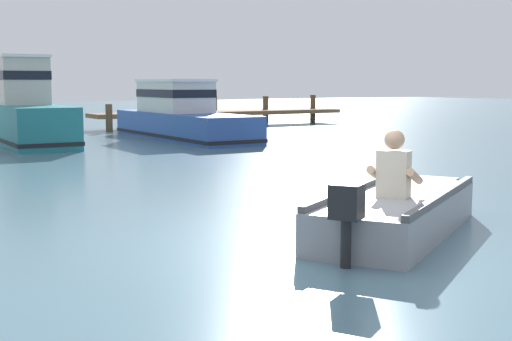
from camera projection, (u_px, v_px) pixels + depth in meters
name	position (u px, v px, depth m)	size (l,w,h in m)	color
ground_plane	(291.00, 243.00, 7.42)	(120.00, 120.00, 0.00)	slate
wooden_dock	(222.00, 113.00, 27.92)	(10.69, 1.64, 1.19)	brown
rowboat_with_person	(398.00, 211.00, 7.92)	(3.41, 2.56, 1.19)	gray
moored_boat_teal	(22.00, 111.00, 19.76)	(1.74, 6.24, 2.48)	#1E727A
moored_boat_blue	(181.00, 117.00, 21.51)	(1.88, 6.84, 1.82)	#2D519E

